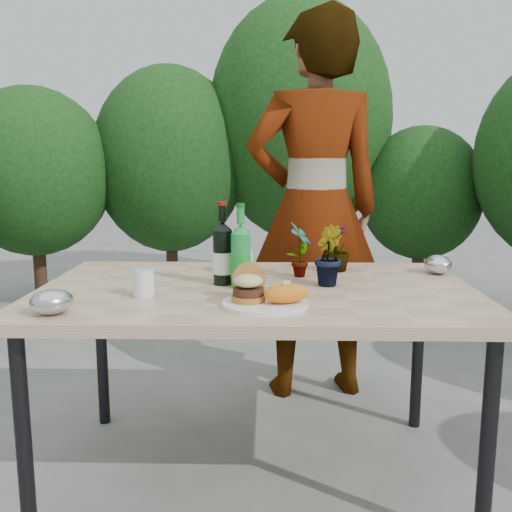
{
  "coord_description": "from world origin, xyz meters",
  "views": [
    {
      "loc": [
        0.05,
        -2.06,
        1.23
      ],
      "look_at": [
        0.0,
        -0.08,
        0.88
      ],
      "focal_mm": 40.0,
      "sensor_mm": 36.0,
      "label": 1
    }
  ],
  "objects_px": {
    "wine_bottle": "(223,254)",
    "person": "(315,209)",
    "patio_table": "(257,302)",
    "dinner_plate": "(265,304)"
  },
  "relations": [
    {
      "from": "patio_table",
      "to": "dinner_plate",
      "type": "distance_m",
      "value": 0.28
    },
    {
      "from": "dinner_plate",
      "to": "person",
      "type": "xyz_separation_m",
      "value": [
        0.24,
        1.09,
        0.21
      ]
    },
    {
      "from": "patio_table",
      "to": "dinner_plate",
      "type": "xyz_separation_m",
      "value": [
        0.03,
        -0.27,
        0.06
      ]
    },
    {
      "from": "patio_table",
      "to": "dinner_plate",
      "type": "bearing_deg",
      "value": -82.71
    },
    {
      "from": "dinner_plate",
      "to": "wine_bottle",
      "type": "xyz_separation_m",
      "value": [
        -0.16,
        0.32,
        0.11
      ]
    },
    {
      "from": "wine_bottle",
      "to": "person",
      "type": "height_order",
      "value": "person"
    },
    {
      "from": "patio_table",
      "to": "person",
      "type": "height_order",
      "value": "person"
    },
    {
      "from": "patio_table",
      "to": "person",
      "type": "bearing_deg",
      "value": 71.46
    },
    {
      "from": "dinner_plate",
      "to": "person",
      "type": "relative_size",
      "value": 0.15
    },
    {
      "from": "dinner_plate",
      "to": "patio_table",
      "type": "bearing_deg",
      "value": 97.29
    }
  ]
}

